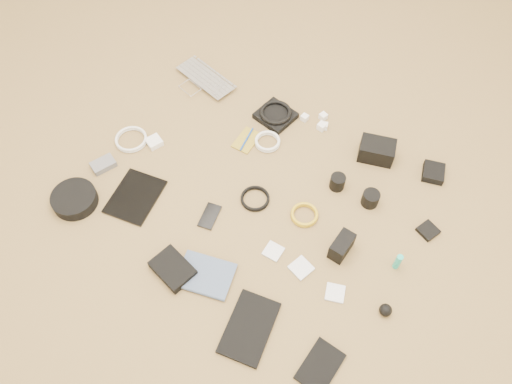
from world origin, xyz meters
The scene contains 33 objects.
laptop centered at (-0.52, 0.40, 0.01)m, with size 0.30×0.21×0.02m, color #B5B4B9.
headphone_pouch centered at (-0.10, 0.41, 0.01)m, with size 0.15×0.15×0.03m, color black.
headphones centered at (-0.10, 0.41, 0.04)m, with size 0.14×0.14×0.02m, color black.
charger_a centered at (0.01, 0.47, 0.01)m, with size 0.03×0.03×0.03m, color white.
charger_b centered at (0.08, 0.52, 0.01)m, with size 0.03×0.03×0.03m, color white.
charger_c centered at (0.11, 0.48, 0.01)m, with size 0.03×0.03×0.03m, color white.
charger_d centered at (0.10, 0.47, 0.02)m, with size 0.03×0.03×0.03m, color white.
dslr_camera centered at (0.37, 0.45, 0.04)m, with size 0.14×0.10×0.08m, color black.
lens_pouch centered at (0.61, 0.49, 0.02)m, with size 0.08×0.10×0.03m, color black.
notebook_olive centered at (-0.14, 0.23, 0.00)m, with size 0.08×0.13×0.01m, color olive.
pen_blue centered at (-0.14, 0.23, 0.01)m, with size 0.01×0.01×0.13m, color #133C9B.
cable_white_a centered at (-0.06, 0.27, 0.01)m, with size 0.11×0.11×0.01m, color silver.
lens_a centered at (0.30, 0.23, 0.03)m, with size 0.06×0.06×0.07m, color black.
lens_b centered at (0.45, 0.23, 0.03)m, with size 0.07×0.07×0.06m, color black.
card_reader centered at (0.70, 0.22, 0.01)m, with size 0.07×0.07×0.02m, color black.
power_brick centered at (-0.47, 0.00, 0.01)m, with size 0.06×0.06×0.03m, color white.
cable_white_b centered at (-0.57, -0.04, 0.01)m, with size 0.14×0.14×0.01m, color silver.
cable_black centered at (0.05, -0.01, 0.01)m, with size 0.12×0.12×0.01m, color black.
cable_yellow centered at (0.26, 0.03, 0.01)m, with size 0.11×0.11×0.01m, color gold.
flash centered at (0.45, -0.03, 0.04)m, with size 0.06×0.11×0.08m, color black.
lens_cleaner centered at (0.65, 0.02, 0.04)m, with size 0.02×0.02×0.08m, color #1BB49F.
battery_charger centered at (-0.58, -0.21, 0.01)m, with size 0.06×0.10×0.03m, color #5D5E63.
tablet centered at (-0.37, -0.26, 0.01)m, with size 0.18×0.23×0.01m, color black.
phone centered at (-0.06, -0.17, 0.00)m, with size 0.06×0.11×0.01m, color black.
filter_case_left centered at (0.23, -0.17, 0.00)m, with size 0.07×0.07×0.01m, color silver.
filter_case_mid centered at (0.36, -0.17, 0.01)m, with size 0.07×0.07×0.01m, color silver.
filter_case_right centered at (0.51, -0.19, 0.00)m, with size 0.07×0.07×0.01m, color silver.
air_blower centered at (0.69, -0.16, 0.02)m, with size 0.05×0.05×0.05m, color black.
headphone_case centered at (-0.55, -0.40, 0.02)m, with size 0.18×0.18×0.05m, color black.
drive_case centered at (-0.04, -0.43, 0.02)m, with size 0.15×0.11×0.04m, color black.
paperback centered at (0.09, -0.46, 0.01)m, with size 0.15×0.20×0.02m, color #435472.
notebook_black_a centered at (0.31, -0.46, 0.01)m, with size 0.15×0.24×0.02m, color black.
notebook_black_b centered at (0.58, -0.45, 0.01)m, with size 0.11×0.16×0.01m, color black.
Camera 1 is at (0.62, -0.91, 1.71)m, focal length 35.00 mm.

